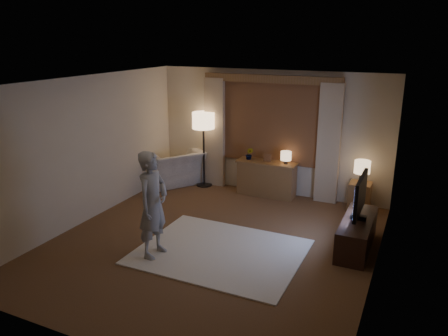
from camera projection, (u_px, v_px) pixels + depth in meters
The scene contains 13 objects.
room at pixel (225, 157), 7.19m from camera, with size 5.04×5.54×2.64m.
rug at pixel (220, 252), 6.83m from camera, with size 2.50×2.00×0.02m, color #EDE1C8.
sideboard at pixel (267, 179), 9.19m from camera, with size 1.20×0.40×0.70m, color brown.
picture_frame at pixel (267, 159), 9.06m from camera, with size 0.16×0.02×0.20m, color brown.
plant at pixel (249, 154), 9.21m from camera, with size 0.17×0.13×0.30m, color #999999.
table_lamp_sideboard at pixel (286, 156), 8.87m from camera, with size 0.22×0.22×0.30m.
floor_lamp at pixel (203, 125), 9.49m from camera, with size 0.49×0.49×1.66m.
armchair at pixel (174, 167), 9.93m from camera, with size 1.19×1.04×0.77m, color beige.
side_table at pixel (359, 197), 8.40m from camera, with size 0.40×0.40×0.56m, color brown.
table_lamp_side at pixel (362, 168), 8.23m from camera, with size 0.30×0.30×0.44m.
tv_stand at pixel (357, 234), 6.90m from camera, with size 0.45×1.40×0.50m, color black.
tv at pixel (360, 196), 6.72m from camera, with size 0.24×0.98×0.70m.
person at pixel (153, 204), 6.50m from camera, with size 0.60×0.39×1.64m, color #9C9790.
Camera 1 is at (2.90, -5.79, 3.26)m, focal length 35.00 mm.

